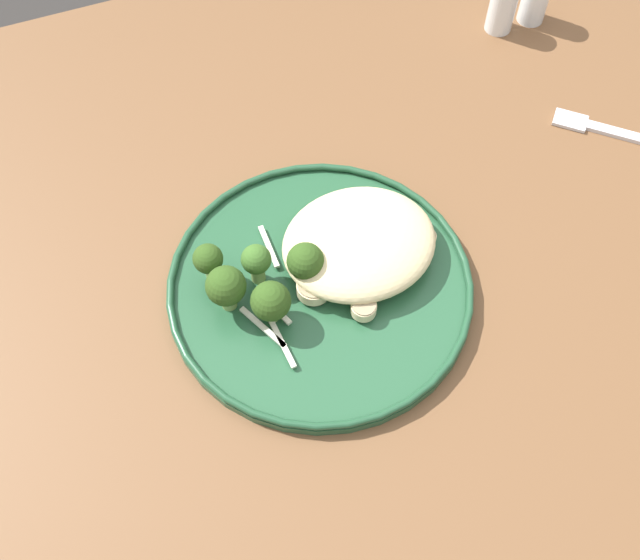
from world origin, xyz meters
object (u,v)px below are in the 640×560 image
at_px(broccoli_floret_tall_stalk, 208,260).
at_px(broccoli_floret_right_tilted, 226,287).
at_px(seared_scallop_center_golden, 424,239).
at_px(broccoli_floret_front_edge, 256,261).
at_px(dinner_plate, 320,286).
at_px(salt_shaker, 503,6).
at_px(dinner_fork, 632,137).
at_px(seared_scallop_tilted_round, 369,238).
at_px(seared_scallop_tiny_bay, 331,270).
at_px(broccoli_floret_near_rim, 271,302).
at_px(seared_scallop_left_edge, 314,288).
at_px(broccoli_floret_rear_charred, 306,262).
at_px(seared_scallop_half_hidden, 364,308).

height_order(broccoli_floret_tall_stalk, broccoli_floret_right_tilted, broccoli_floret_right_tilted).
xyz_separation_m(seared_scallop_center_golden, broccoli_floret_front_edge, (-0.16, 0.02, 0.02)).
distance_m(dinner_plate, salt_shaker, 0.43).
xyz_separation_m(seared_scallop_center_golden, dinner_fork, (0.27, 0.05, -0.02)).
bearing_deg(broccoli_floret_tall_stalk, seared_scallop_tilted_round, -7.27).
height_order(seared_scallop_tiny_bay, broccoli_floret_tall_stalk, broccoli_floret_tall_stalk).
bearing_deg(seared_scallop_center_golden, seared_scallop_tilted_round, 158.69).
bearing_deg(broccoli_floret_near_rim, seared_scallop_tilted_round, 20.69).
distance_m(seared_scallop_center_golden, broccoli_floret_right_tilted, 0.20).
height_order(seared_scallop_left_edge, seared_scallop_tilted_round, seared_scallop_tilted_round).
bearing_deg(seared_scallop_tiny_bay, broccoli_floret_tall_stalk, 159.53).
height_order(dinner_plate, broccoli_floret_rear_charred, broccoli_floret_rear_charred).
bearing_deg(broccoli_floret_right_tilted, broccoli_floret_rear_charred, 0.25).
distance_m(seared_scallop_tiny_bay, broccoli_floret_near_rim, 0.07).
bearing_deg(broccoli_floret_rear_charred, seared_scallop_center_golden, -2.46).
xyz_separation_m(seared_scallop_half_hidden, broccoli_floret_rear_charred, (-0.04, 0.05, 0.02)).
bearing_deg(broccoli_floret_front_edge, seared_scallop_tilted_round, -1.43).
height_order(dinner_plate, dinner_fork, dinner_plate).
distance_m(seared_scallop_tilted_round, broccoli_floret_front_edge, 0.11).
bearing_deg(broccoli_floret_rear_charred, broccoli_floret_tall_stalk, 157.79).
bearing_deg(broccoli_floret_front_edge, broccoli_floret_tall_stalk, 157.75).
xyz_separation_m(seared_scallop_half_hidden, seared_scallop_tilted_round, (0.03, 0.07, 0.00)).
distance_m(seared_scallop_tiny_bay, broccoli_floret_rear_charred, 0.03).
distance_m(broccoli_floret_front_edge, dinner_fork, 0.44).
bearing_deg(dinner_plate, dinner_fork, 8.27).
bearing_deg(seared_scallop_left_edge, seared_scallop_tiny_bay, 28.48).
xyz_separation_m(seared_scallop_tiny_bay, dinner_fork, (0.37, 0.05, -0.02)).
xyz_separation_m(broccoli_floret_right_tilted, salt_shaker, (0.42, 0.25, -0.01)).
bearing_deg(broccoli_floret_rear_charred, seared_scallop_tiny_bay, -13.88).
bearing_deg(seared_scallop_left_edge, broccoli_floret_tall_stalk, 148.47).
distance_m(dinner_plate, seared_scallop_half_hidden, 0.05).
distance_m(seared_scallop_tiny_bay, salt_shaker, 0.41).
distance_m(seared_scallop_tilted_round, salt_shaker, 0.36).
relative_size(seared_scallop_left_edge, seared_scallop_tiny_bay, 1.32).
xyz_separation_m(seared_scallop_tiny_bay, seared_scallop_tilted_round, (0.05, 0.02, 0.00)).
xyz_separation_m(broccoli_floret_front_edge, broccoli_floret_right_tilted, (-0.03, -0.02, 0.00)).
bearing_deg(broccoli_floret_rear_charred, salt_shaker, 36.45).
height_order(broccoli_floret_rear_charred, salt_shaker, salt_shaker).
distance_m(dinner_plate, broccoli_floret_near_rim, 0.06).
distance_m(seared_scallop_tiny_bay, broccoli_floret_tall_stalk, 0.11).
bearing_deg(salt_shaker, dinner_plate, -141.52).
xyz_separation_m(seared_scallop_tilted_round, dinner_fork, (0.32, 0.03, -0.02)).
bearing_deg(seared_scallop_tiny_bay, seared_scallop_left_edge, -151.52).
distance_m(seared_scallop_half_hidden, dinner_fork, 0.37).
distance_m(dinner_plate, seared_scallop_tiny_bay, 0.02).
bearing_deg(broccoli_floret_tall_stalk, broccoli_floret_rear_charred, -22.21).
height_order(seared_scallop_center_golden, broccoli_floret_front_edge, broccoli_floret_front_edge).
bearing_deg(broccoli_floret_front_edge, broccoli_floret_rear_charred, -22.18).
xyz_separation_m(seared_scallop_left_edge, seared_scallop_center_golden, (0.12, 0.01, 0.00)).
xyz_separation_m(seared_scallop_tilted_round, salt_shaker, (0.27, 0.24, 0.01)).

